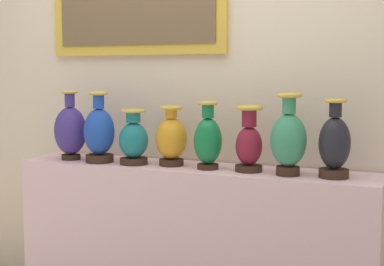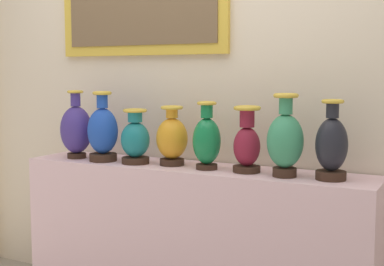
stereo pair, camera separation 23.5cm
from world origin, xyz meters
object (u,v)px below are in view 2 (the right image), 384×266
object	(u,v)px
vase_amber	(172,139)
vase_emerald	(207,140)
vase_jade	(285,140)
vase_onyx	(332,146)
vase_sapphire	(103,132)
vase_indigo	(76,129)
vase_burgundy	(247,143)
vase_teal	(135,139)

from	to	relation	value
vase_amber	vase_emerald	xyz separation A→B (m)	(0.23, -0.03, 0.01)
vase_jade	vase_onyx	bearing A→B (deg)	6.61
vase_sapphire	vase_jade	size ratio (longest dim) A/B	0.99
vase_indigo	vase_onyx	size ratio (longest dim) A/B	1.06
vase_onyx	vase_amber	bearing A→B (deg)	178.88
vase_emerald	vase_jade	size ratio (longest dim) A/B	0.88
vase_indigo	vase_amber	distance (m)	0.64
vase_emerald	vase_jade	bearing A→B (deg)	-1.92
vase_amber	vase_jade	bearing A→B (deg)	-3.70
vase_burgundy	vase_onyx	xyz separation A→B (m)	(0.43, -0.00, 0.01)
vase_burgundy	vase_sapphire	bearing A→B (deg)	-177.14
vase_burgundy	vase_indigo	bearing A→B (deg)	-178.70
vase_sapphire	vase_emerald	world-z (taller)	vase_sapphire
vase_indigo	vase_teal	xyz separation A→B (m)	(0.42, -0.01, -0.04)
vase_indigo	vase_onyx	xyz separation A→B (m)	(1.51, 0.02, -0.01)
vase_indigo	vase_burgundy	xyz separation A→B (m)	(1.08, 0.02, -0.02)
vase_emerald	vase_burgundy	xyz separation A→B (m)	(0.22, 0.01, -0.01)
vase_indigo	vase_jade	size ratio (longest dim) A/B	0.99
vase_sapphire	vase_emerald	xyz separation A→B (m)	(0.65, 0.03, -0.01)
vase_amber	vase_onyx	world-z (taller)	vase_onyx
vase_sapphire	vase_jade	xyz separation A→B (m)	(1.08, 0.01, 0.01)
vase_indigo	vase_emerald	bearing A→B (deg)	0.70
vase_emerald	vase_onyx	world-z (taller)	vase_onyx
vase_burgundy	vase_teal	bearing A→B (deg)	-177.32
vase_indigo	vase_burgundy	distance (m)	1.08
vase_teal	vase_amber	distance (m)	0.22
vase_emerald	vase_jade	xyz separation A→B (m)	(0.43, -0.01, 0.02)
vase_teal	vase_jade	world-z (taller)	vase_jade
vase_sapphire	vase_teal	world-z (taller)	vase_sapphire
vase_sapphire	vase_emerald	size ratio (longest dim) A/B	1.12
vase_emerald	vase_burgundy	size ratio (longest dim) A/B	1.05
vase_indigo	vase_onyx	world-z (taller)	vase_indigo
vase_sapphire	vase_burgundy	distance (m)	0.87
vase_amber	vase_burgundy	bearing A→B (deg)	-1.79
vase_sapphire	vase_amber	xyz separation A→B (m)	(0.43, 0.06, -0.02)
vase_emerald	vase_teal	bearing A→B (deg)	-177.82
vase_indigo	vase_emerald	size ratio (longest dim) A/B	1.13
vase_indigo	vase_jade	world-z (taller)	vase_jade
vase_burgundy	vase_jade	bearing A→B (deg)	-7.72
vase_emerald	vase_burgundy	bearing A→B (deg)	3.67
vase_burgundy	vase_onyx	bearing A→B (deg)	-0.42
vase_indigo	vase_emerald	world-z (taller)	vase_indigo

